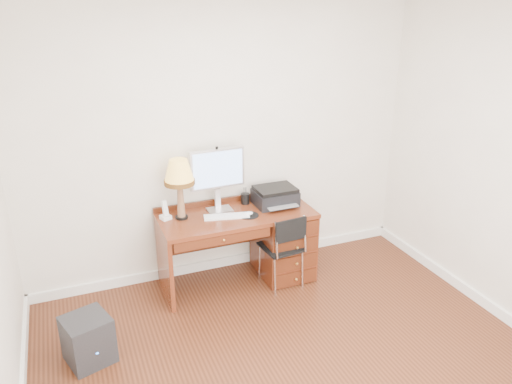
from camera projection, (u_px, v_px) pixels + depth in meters
name	position (u px, v px, depth m)	size (l,w,h in m)	color
ground	(298.00, 369.00, 3.89)	(4.00, 4.00, 0.00)	#3C1B0D
room_shell	(267.00, 318.00, 4.42)	(4.00, 4.00, 4.00)	silver
desk	(267.00, 239.00, 5.07)	(1.50, 0.67, 0.75)	maroon
monitor	(218.00, 172.00, 4.77)	(0.54, 0.18, 0.62)	silver
keyboard	(227.00, 216.00, 4.74)	(0.43, 0.12, 0.02)	white
mouse_pad	(249.00, 214.00, 4.78)	(0.20, 0.20, 0.04)	black
printer	(275.00, 196.00, 5.01)	(0.41, 0.32, 0.18)	black
leg_lamp	(179.00, 176.00, 4.57)	(0.28, 0.28, 0.58)	black
phone	(165.00, 214.00, 4.68)	(0.11, 0.11, 0.19)	white
pen_cup	(245.00, 199.00, 5.04)	(0.09, 0.09, 0.11)	black
chair	(284.00, 244.00, 4.83)	(0.40, 0.40, 0.78)	black
equipment_box	(88.00, 339.00, 3.92)	(0.33, 0.33, 0.39)	black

